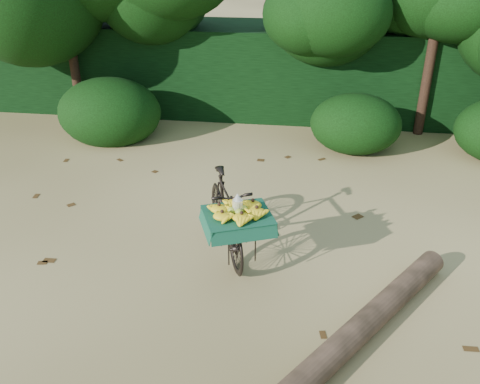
# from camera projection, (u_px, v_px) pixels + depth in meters

# --- Properties ---
(ground) EXTENTS (80.00, 80.00, 0.00)m
(ground) POSITION_uv_depth(u_px,v_px,m) (235.00, 295.00, 5.54)
(ground) COLOR #D5B771
(ground) RESTS_ON ground
(vendor_bicycle) EXTENTS (1.19, 1.81, 1.00)m
(vendor_bicycle) POSITION_uv_depth(u_px,v_px,m) (226.00, 214.00, 6.09)
(vendor_bicycle) COLOR black
(vendor_bicycle) RESTS_ON ground
(fallen_log) EXTENTS (2.33, 3.07, 0.26)m
(fallen_log) POSITION_uv_depth(u_px,v_px,m) (346.00, 342.00, 4.74)
(fallen_log) COLOR brown
(fallen_log) RESTS_ON ground
(hedge_backdrop) EXTENTS (26.00, 1.80, 1.80)m
(hedge_backdrop) POSITION_uv_depth(u_px,v_px,m) (279.00, 70.00, 10.65)
(hedge_backdrop) COLOR black
(hedge_backdrop) RESTS_ON ground
(tree_row) EXTENTS (14.50, 2.00, 4.00)m
(tree_row) POSITION_uv_depth(u_px,v_px,m) (243.00, 21.00, 9.51)
(tree_row) COLOR black
(tree_row) RESTS_ON ground
(bush_clumps) EXTENTS (8.80, 1.70, 0.90)m
(bush_clumps) POSITION_uv_depth(u_px,v_px,m) (298.00, 124.00, 9.04)
(bush_clumps) COLOR black
(bush_clumps) RESTS_ON ground
(leaf_litter) EXTENTS (7.00, 7.30, 0.01)m
(leaf_litter) POSITION_uv_depth(u_px,v_px,m) (243.00, 261.00, 6.10)
(leaf_litter) COLOR #442B12
(leaf_litter) RESTS_ON ground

